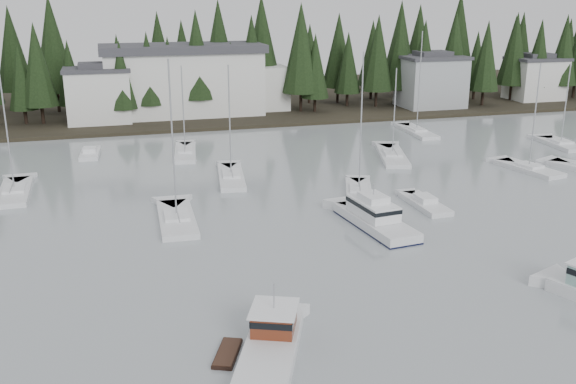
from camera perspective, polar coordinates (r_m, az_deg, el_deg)
The scene contains 19 objects.
far_shore_land at distance 119.56m, azimuth -7.63°, elevation 7.98°, with size 240.00×54.00×1.00m, color black.
conifer_treeline at distance 108.84m, azimuth -6.76°, elevation 7.12°, with size 200.00×22.00×20.00m, color black, non-canonical shape.
house_west at distance 99.87m, azimuth -16.52°, elevation 8.35°, with size 9.54×7.42×8.75m.
house_east_a at distance 112.13m, azimuth 12.60°, elevation 9.66°, with size 10.60×8.48×9.25m.
house_east_b at distance 125.69m, azimuth 21.14°, elevation 9.47°, with size 9.54×7.42×8.25m.
harbor_inn at distance 103.97m, azimuth -8.16°, elevation 9.82°, with size 29.50×11.50×10.90m.
lobster_boat_brown at distance 35.72m, azimuth -1.68°, elevation -13.55°, with size 6.15×8.79×4.14m.
cabin_cruiser_center at distance 54.43m, azimuth 7.70°, elevation -2.41°, with size 4.15×10.09×4.21m.
sailboat_0 at distance 63.19m, azimuth 6.31°, elevation -0.10°, with size 5.21×8.71×14.27m.
sailboat_1 at distance 76.09m, azimuth 20.60°, elevation 1.84°, with size 4.14×8.48×12.32m.
sailboat_2 at distance 78.06m, azimuth 9.25°, elevation 3.08°, with size 5.88×11.13×11.16m.
sailboat_4 at distance 68.20m, azimuth -5.07°, elevation 1.21°, with size 3.95×10.20×12.52m.
sailboat_5 at distance 79.51m, azimuth -9.11°, elevation 3.35°, with size 3.77×10.09×11.28m.
sailboat_7 at distance 90.32m, azimuth 23.06°, elevation 3.84°, with size 3.77×8.29×11.10m.
sailboat_9 at distance 92.69m, azimuth 11.35°, elevation 5.21°, with size 3.25×10.19×14.59m.
sailboat_10 at distance 68.25m, azimuth -23.10°, elevation -0.13°, with size 3.05×9.67×12.18m.
sailboat_11 at distance 56.06m, azimuth -9.85°, elevation -2.53°, with size 3.32×9.65×14.37m.
runabout_1 at distance 60.53m, azimuth 12.06°, elevation -1.12°, with size 2.22×6.80×1.42m.
runabout_3 at distance 81.40m, azimuth -17.17°, elevation 3.17°, with size 2.59×5.81×1.42m.
Camera 1 is at (-16.96, -19.87, 18.69)m, focal length 40.00 mm.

